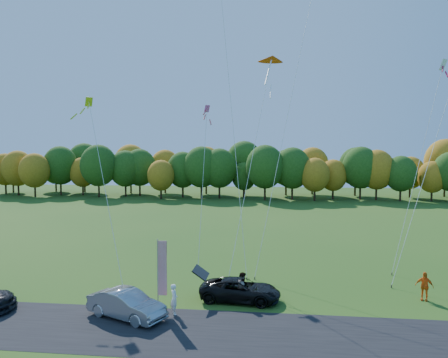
# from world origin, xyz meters

# --- Properties ---
(ground) EXTENTS (160.00, 160.00, 0.00)m
(ground) POSITION_xyz_m (0.00, 0.00, 0.00)
(ground) COLOR #214C14
(asphalt_strip) EXTENTS (90.00, 6.00, 0.01)m
(asphalt_strip) POSITION_xyz_m (0.00, -4.00, 0.01)
(asphalt_strip) COLOR black
(asphalt_strip) RESTS_ON ground
(tree_line) EXTENTS (116.00, 12.00, 10.00)m
(tree_line) POSITION_xyz_m (0.00, 55.00, 0.00)
(tree_line) COLOR #1E4711
(tree_line) RESTS_ON ground
(black_suv) EXTENTS (5.04, 2.71, 1.34)m
(black_suv) POSITION_xyz_m (1.62, 0.74, 0.67)
(black_suv) COLOR black
(black_suv) RESTS_ON ground
(silver_sedan) EXTENTS (4.82, 3.33, 1.51)m
(silver_sedan) POSITION_xyz_m (-4.30, -2.63, 0.75)
(silver_sedan) COLOR #A2A2A7
(silver_sedan) RESTS_ON ground
(person_tailgate_a) EXTENTS (0.63, 0.73, 1.69)m
(person_tailgate_a) POSITION_xyz_m (-1.87, -1.77, 0.85)
(person_tailgate_a) COLOR white
(person_tailgate_a) RESTS_ON ground
(person_tailgate_b) EXTENTS (0.73, 0.92, 1.84)m
(person_tailgate_b) POSITION_xyz_m (1.79, 0.43, 0.92)
(person_tailgate_b) COLOR gray
(person_tailgate_b) RESTS_ON ground
(person_east) EXTENTS (1.11, 0.80, 1.75)m
(person_east) POSITION_xyz_m (12.66, 2.16, 0.87)
(person_east) COLOR orange
(person_east) RESTS_ON ground
(feather_flag) EXTENTS (0.55, 0.10, 4.13)m
(feather_flag) POSITION_xyz_m (-2.66, -1.47, 2.53)
(feather_flag) COLOR #999999
(feather_flag) RESTS_ON ground
(kite_delta_blue) EXTENTS (5.45, 10.02, 32.76)m
(kite_delta_blue) POSITION_xyz_m (-0.16, 9.38, 15.99)
(kite_delta_blue) COLOR #4C3F33
(kite_delta_blue) RESTS_ON ground
(kite_parafoil_orange) EXTENTS (7.41, 11.64, 27.42)m
(kite_parafoil_orange) POSITION_xyz_m (4.91, 10.58, 13.47)
(kite_parafoil_orange) COLOR #4C3F33
(kite_parafoil_orange) RESTS_ON ground
(kite_delta_red) EXTENTS (3.84, 10.30, 17.86)m
(kite_delta_red) POSITION_xyz_m (1.96, 7.62, 8.66)
(kite_delta_red) COLOR #4C3F33
(kite_delta_red) RESTS_ON ground
(kite_parafoil_rainbow) EXTENTS (9.14, 7.70, 20.46)m
(kite_parafoil_rainbow) POSITION_xyz_m (15.10, 7.92, 10.06)
(kite_parafoil_rainbow) COLOR #4C3F33
(kite_parafoil_rainbow) RESTS_ON ground
(kite_diamond_yellow) EXTENTS (5.57, 7.17, 13.54)m
(kite_diamond_yellow) POSITION_xyz_m (-8.44, 4.77, 6.51)
(kite_diamond_yellow) COLOR #4C3F33
(kite_diamond_yellow) RESTS_ON ground
(kite_diamond_white) EXTENTS (5.44, 5.31, 16.67)m
(kite_diamond_white) POSITION_xyz_m (14.47, 9.65, 8.02)
(kite_diamond_white) COLOR #4C3F33
(kite_diamond_white) RESTS_ON ground
(kite_diamond_pink) EXTENTS (1.02, 7.33, 13.20)m
(kite_diamond_pink) POSITION_xyz_m (-2.05, 9.08, 6.68)
(kite_diamond_pink) COLOR #4C3F33
(kite_diamond_pink) RESTS_ON ground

